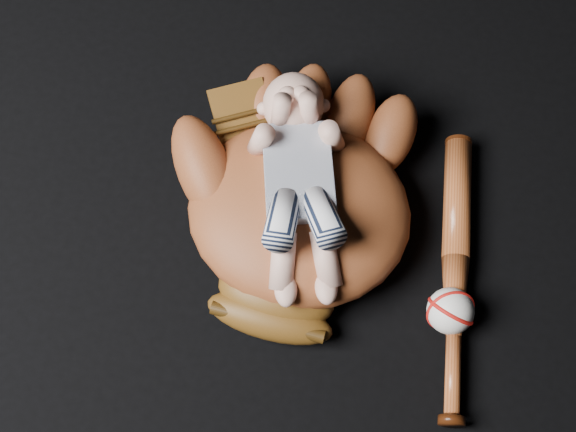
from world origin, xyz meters
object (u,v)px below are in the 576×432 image
at_px(baseball, 450,311).
at_px(newborn_baby, 300,189).
at_px(baseball_bat, 455,274).
at_px(baseball_glove, 299,206).

bearing_deg(baseball, newborn_baby, 155.02).
bearing_deg(baseball_bat, baseball_glove, 169.35).
xyz_separation_m(newborn_baby, baseball, (0.24, -0.11, -0.09)).
distance_m(baseball_bat, baseball, 0.06).
height_order(baseball_bat, baseball, baseball).
bearing_deg(baseball_glove, baseball, -18.91).
height_order(newborn_baby, baseball_bat, newborn_baby).
xyz_separation_m(newborn_baby, baseball_bat, (0.24, -0.05, -0.10)).
relative_size(newborn_baby, baseball, 5.07).
relative_size(baseball_glove, newborn_baby, 1.36).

